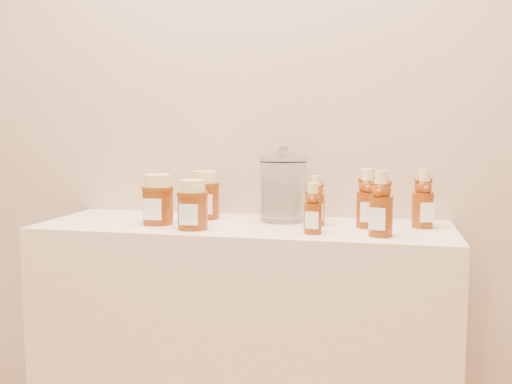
% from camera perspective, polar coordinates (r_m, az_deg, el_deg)
% --- Properties ---
extents(wall_back, '(3.50, 0.02, 2.70)m').
position_cam_1_polar(wall_back, '(1.85, 0.21, 11.66)').
color(wall_back, tan).
rests_on(wall_back, ground).
extents(display_table, '(1.20, 0.40, 0.90)m').
position_cam_1_polar(display_table, '(1.80, -1.24, -17.55)').
color(display_table, beige).
rests_on(display_table, ground).
extents(bear_bottle_back_left, '(0.07, 0.07, 0.16)m').
position_cam_1_polar(bear_bottle_back_left, '(1.66, 6.00, -0.52)').
color(bear_bottle_back_left, '#642607').
rests_on(bear_bottle_back_left, display_table).
extents(bear_bottle_back_mid, '(0.07, 0.07, 0.19)m').
position_cam_1_polar(bear_bottle_back_mid, '(1.63, 11.06, -0.23)').
color(bear_bottle_back_mid, '#642607').
rests_on(bear_bottle_back_mid, display_table).
extents(bear_bottle_back_right, '(0.08, 0.08, 0.19)m').
position_cam_1_polar(bear_bottle_back_right, '(1.67, 16.35, -0.28)').
color(bear_bottle_back_right, '#642607').
rests_on(bear_bottle_back_right, display_table).
extents(bear_bottle_front_left, '(0.05, 0.05, 0.15)m').
position_cam_1_polar(bear_bottle_front_left, '(1.52, 5.71, -1.30)').
color(bear_bottle_front_left, '#642607').
rests_on(bear_bottle_front_left, display_table).
extents(bear_bottle_front_right, '(0.08, 0.08, 0.19)m').
position_cam_1_polar(bear_bottle_front_right, '(1.51, 12.41, -0.71)').
color(bear_bottle_front_right, '#642607').
rests_on(bear_bottle_front_right, display_table).
extents(honey_jar_left, '(0.10, 0.10, 0.15)m').
position_cam_1_polar(honey_jar_left, '(1.69, -9.80, -0.73)').
color(honey_jar_left, '#642607').
rests_on(honey_jar_left, display_table).
extents(honey_jar_back, '(0.11, 0.11, 0.15)m').
position_cam_1_polar(honey_jar_back, '(1.78, -5.16, -0.29)').
color(honey_jar_back, '#642607').
rests_on(honey_jar_back, display_table).
extents(honey_jar_front, '(0.09, 0.09, 0.14)m').
position_cam_1_polar(honey_jar_front, '(1.59, -6.35, -1.26)').
color(honey_jar_front, '#642607').
rests_on(honey_jar_front, display_table).
extents(glass_canister, '(0.17, 0.17, 0.22)m').
position_cam_1_polar(glass_canister, '(1.72, 2.71, 0.70)').
color(glass_canister, white).
rests_on(glass_canister, display_table).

